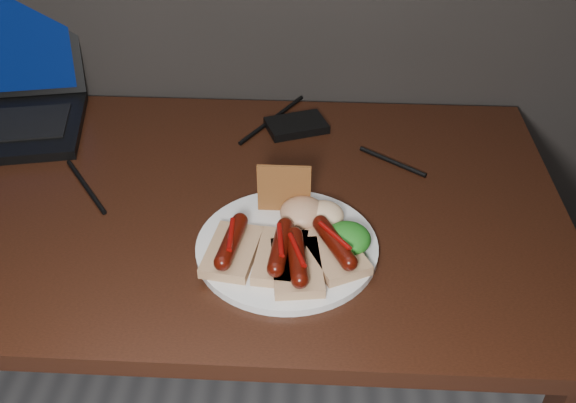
# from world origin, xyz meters

# --- Properties ---
(desk) EXTENTS (1.40, 0.70, 0.75)m
(desk) POSITION_xyz_m (0.00, 1.38, 0.66)
(desk) COLOR black
(desk) RESTS_ON ground
(hard_drive) EXTENTS (0.13, 0.11, 0.02)m
(hard_drive) POSITION_xyz_m (0.24, 1.62, 0.76)
(hard_drive) COLOR black
(hard_drive) RESTS_ON desk
(desk_cables) EXTENTS (0.88, 0.42, 0.01)m
(desk_cables) POSITION_xyz_m (0.01, 1.52, 0.75)
(desk_cables) COLOR black
(desk_cables) RESTS_ON desk
(plate) EXTENTS (0.32, 0.32, 0.01)m
(plate) POSITION_xyz_m (0.24, 1.25, 0.76)
(plate) COLOR silver
(plate) RESTS_ON desk
(bread_sausage_left) EXTENTS (0.09, 0.12, 0.04)m
(bread_sausage_left) POSITION_xyz_m (0.16, 1.22, 0.78)
(bread_sausage_left) COLOR tan
(bread_sausage_left) RESTS_ON plate
(bread_sausage_center) EXTENTS (0.08, 0.12, 0.04)m
(bread_sausage_center) POSITION_xyz_m (0.24, 1.22, 0.78)
(bread_sausage_center) COLOR tan
(bread_sausage_center) RESTS_ON plate
(bread_sausage_right) EXTENTS (0.11, 0.13, 0.04)m
(bread_sausage_right) POSITION_xyz_m (0.31, 1.23, 0.78)
(bread_sausage_right) COLOR tan
(bread_sausage_right) RESTS_ON plate
(bread_sausage_extra) EXTENTS (0.08, 0.12, 0.04)m
(bread_sausage_extra) POSITION_xyz_m (0.26, 1.19, 0.78)
(bread_sausage_extra) COLOR tan
(bread_sausage_extra) RESTS_ON plate
(crispbread) EXTENTS (0.09, 0.01, 0.08)m
(crispbread) POSITION_xyz_m (0.23, 1.34, 0.80)
(crispbread) COLOR #A3612C
(crispbread) RESTS_ON plate
(salad_greens) EXTENTS (0.07, 0.07, 0.04)m
(salad_greens) POSITION_xyz_m (0.33, 1.25, 0.78)
(salad_greens) COLOR #125010
(salad_greens) RESTS_ON plate
(salsa_mound) EXTENTS (0.07, 0.07, 0.04)m
(salsa_mound) POSITION_xyz_m (0.26, 1.31, 0.78)
(salsa_mound) COLOR maroon
(salsa_mound) RESTS_ON plate
(coleslaw_mound) EXTENTS (0.06, 0.06, 0.04)m
(coleslaw_mound) POSITION_xyz_m (0.30, 1.30, 0.78)
(coleslaw_mound) COLOR silver
(coleslaw_mound) RESTS_ON plate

